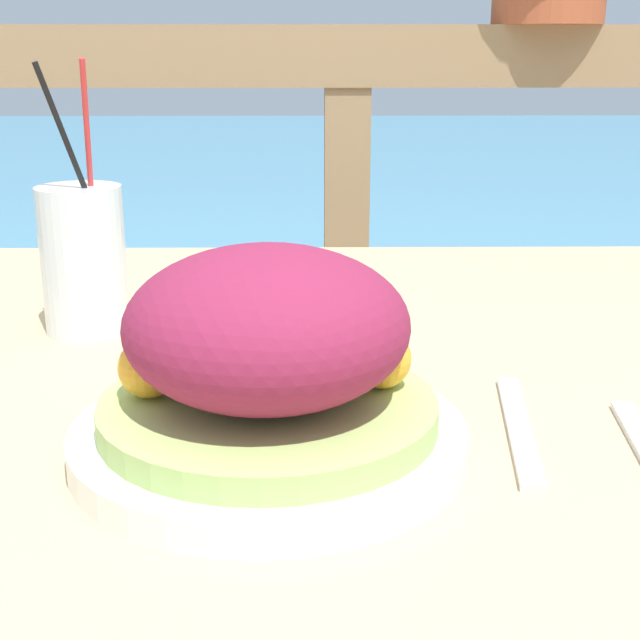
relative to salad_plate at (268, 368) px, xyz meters
The scene contains 6 objects.
patio_table 0.21m from the salad_plate, 56.78° to the left, with size 1.25×0.96×0.73m.
railing_fence 0.88m from the salad_plate, 84.35° to the left, with size 2.80×0.08×1.01m.
sea_backdrop 3.42m from the salad_plate, 88.53° to the left, with size 12.00×4.00×0.53m.
salad_plate is the anchor object (origin of this frame).
drink_glass 0.32m from the salad_plate, 124.36° to the left, with size 0.08×0.08×0.25m.
fork 0.18m from the salad_plate, 10.44° to the left, with size 0.04×0.18×0.00m.
Camera 1 is at (-0.06, -0.67, 0.98)m, focal length 50.00 mm.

